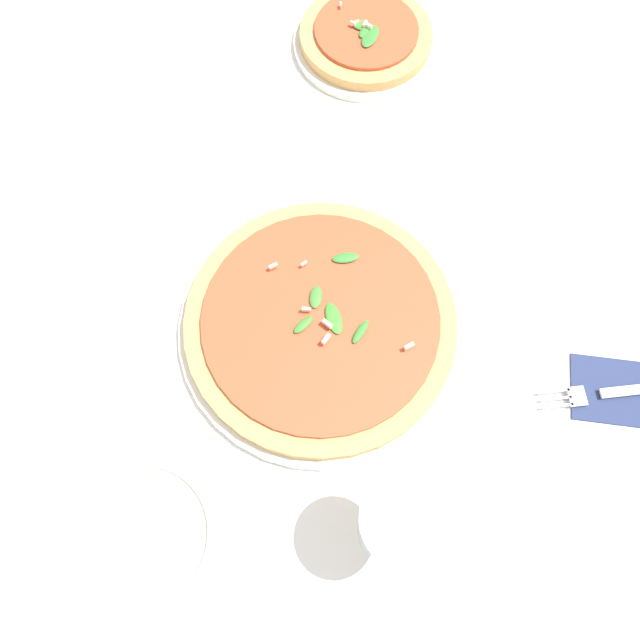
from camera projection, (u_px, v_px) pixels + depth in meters
name	position (u px, v px, depth m)	size (l,w,h in m)	color
ground_plane	(316.00, 309.00, 0.80)	(6.00, 6.00, 0.00)	silver
pizza_arugula_main	(320.00, 324.00, 0.77)	(0.36, 0.36, 0.05)	silver
pizza_personal_side	(366.00, 38.00, 0.95)	(0.22, 0.22, 0.05)	silver
wine_glass	(403.00, 523.00, 0.61)	(0.09, 0.09, 0.14)	white
napkin	(625.00, 392.00, 0.76)	(0.15, 0.12, 0.01)	navy
fork	(621.00, 392.00, 0.75)	(0.20, 0.04, 0.00)	silver
side_plate_white	(140.00, 537.00, 0.69)	(0.17, 0.17, 0.02)	silver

